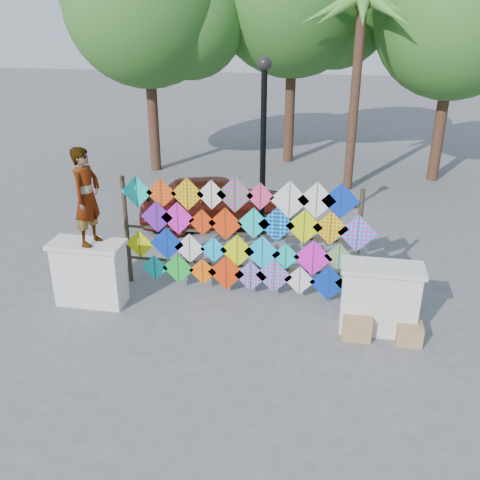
{
  "coord_description": "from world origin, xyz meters",
  "views": [
    {
      "loc": [
        1.78,
        -8.64,
        5.3
      ],
      "look_at": [
        0.08,
        0.6,
        1.21
      ],
      "focal_mm": 40.0,
      "sensor_mm": 36.0,
      "label": 1
    }
  ],
  "objects_px": {
    "kite_rack": "(244,237)",
    "lamppost": "(263,147)",
    "sedan": "(216,201)",
    "vendor_woman": "(87,197)"
  },
  "relations": [
    {
      "from": "sedan",
      "to": "vendor_woman",
      "type": "bearing_deg",
      "value": 145.12
    },
    {
      "from": "kite_rack",
      "to": "lamppost",
      "type": "height_order",
      "value": "lamppost"
    },
    {
      "from": "kite_rack",
      "to": "sedan",
      "type": "height_order",
      "value": "kite_rack"
    },
    {
      "from": "vendor_woman",
      "to": "sedan",
      "type": "distance_m",
      "value": 4.84
    },
    {
      "from": "sedan",
      "to": "lamppost",
      "type": "height_order",
      "value": "lamppost"
    },
    {
      "from": "kite_rack",
      "to": "vendor_woman",
      "type": "xyz_separation_m",
      "value": [
        -2.71,
        -0.92,
        0.96
      ]
    },
    {
      "from": "kite_rack",
      "to": "lamppost",
      "type": "distance_m",
      "value": 1.95
    },
    {
      "from": "vendor_woman",
      "to": "sedan",
      "type": "relative_size",
      "value": 0.46
    },
    {
      "from": "kite_rack",
      "to": "sedan",
      "type": "relative_size",
      "value": 1.27
    },
    {
      "from": "lamppost",
      "to": "kite_rack",
      "type": "bearing_deg",
      "value": -97.18
    }
  ]
}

